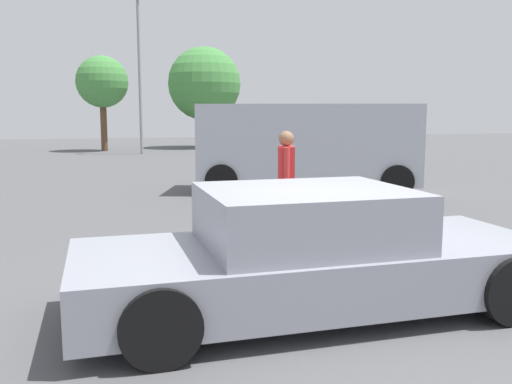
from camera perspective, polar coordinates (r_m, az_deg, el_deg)
ground_plane at (r=5.54m, az=6.43°, el=-12.18°), size 80.00×80.00×0.00m
sedan_foreground at (r=5.41m, az=5.80°, el=-6.47°), size 4.59×1.90×1.21m
van_white at (r=13.67m, az=5.33°, el=4.90°), size 5.61×3.64×2.14m
pedestrian at (r=8.25m, az=3.12°, el=1.64°), size 0.35×0.55×1.66m
light_post_near at (r=26.95m, az=-12.02°, el=14.46°), size 0.44×0.44×7.50m
tree_back_left at (r=29.54m, az=-15.62°, el=10.87°), size 2.61×2.61×4.83m
tree_back_center at (r=31.42m, az=-5.36°, el=11.07°), size 4.05×4.05×5.59m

